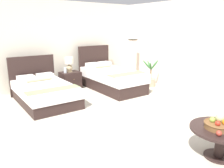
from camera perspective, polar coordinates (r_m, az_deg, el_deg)
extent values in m
cube|color=#BEB6A3|center=(5.02, 3.77, -8.37)|extent=(9.49, 10.33, 0.02)
cube|color=silver|center=(7.53, -13.07, 9.60)|extent=(9.49, 0.12, 2.69)
cube|color=silver|center=(7.15, 20.30, 8.85)|extent=(0.12, 5.93, 2.69)
cube|color=black|center=(6.08, -16.32, -3.39)|extent=(1.25, 1.99, 0.26)
cube|color=silver|center=(6.02, -16.48, -1.21)|extent=(1.29, 2.03, 0.22)
cube|color=black|center=(6.92, -19.34, 2.12)|extent=(1.28, 0.09, 1.11)
cube|color=silver|center=(6.58, -20.83, 1.36)|extent=(0.44, 0.31, 0.14)
cube|color=silver|center=(6.72, -16.48, 1.98)|extent=(0.44, 0.31, 0.14)
cylinder|color=beige|center=(6.42, -18.01, 1.34)|extent=(0.67, 0.17, 0.15)
cube|color=#859B66|center=(5.46, -14.59, -1.37)|extent=(1.27, 0.38, 0.01)
cube|color=black|center=(7.06, 0.14, -0.06)|extent=(1.13, 2.16, 0.34)
cube|color=silver|center=(6.99, 0.14, 2.38)|extent=(1.17, 2.20, 0.28)
cube|color=black|center=(7.86, -4.51, 4.92)|extent=(1.16, 0.09, 1.28)
cube|color=white|center=(7.49, -4.94, 4.76)|extent=(0.40, 0.31, 0.14)
cube|color=white|center=(7.73, -1.89, 5.12)|extent=(0.40, 0.31, 0.14)
cylinder|color=beige|center=(7.41, -2.40, 4.74)|extent=(0.60, 0.16, 0.15)
cube|color=#859B66|center=(6.40, 3.84, 2.56)|extent=(1.15, 0.39, 0.01)
cube|color=black|center=(7.25, -10.42, 0.91)|extent=(0.59, 0.48, 0.54)
sphere|color=tan|center=(7.01, -9.54, 1.17)|extent=(0.02, 0.02, 0.02)
cylinder|color=tan|center=(7.20, -10.59, 3.09)|extent=(0.17, 0.17, 0.02)
ellipsoid|color=tan|center=(7.18, -10.63, 3.97)|extent=(0.19, 0.19, 0.20)
cylinder|color=#99844C|center=(7.16, -10.68, 4.93)|extent=(0.02, 0.02, 0.04)
cylinder|color=beige|center=(7.14, -10.72, 5.86)|extent=(0.26, 0.26, 0.19)
cylinder|color=#B2BABF|center=(7.06, -11.68, 3.39)|extent=(0.09, 0.09, 0.16)
torus|color=#B2BABF|center=(7.05, -11.72, 4.08)|extent=(0.09, 0.09, 0.01)
cylinder|color=black|center=(3.95, 25.15, -16.12)|extent=(0.43, 0.43, 0.02)
cylinder|color=black|center=(3.86, 25.49, -13.45)|extent=(0.14, 0.14, 0.44)
cylinder|color=black|center=(3.76, 25.88, -10.24)|extent=(0.91, 0.91, 0.04)
cylinder|color=brown|center=(3.71, 25.16, -9.51)|extent=(0.39, 0.39, 0.08)
torus|color=brown|center=(3.69, 25.22, -8.93)|extent=(0.41, 0.41, 0.02)
sphere|color=#C4C38B|center=(3.75, 25.52, -7.66)|extent=(0.13, 0.13, 0.13)
sphere|color=#8EB445|center=(3.69, 23.94, -8.22)|extent=(0.08, 0.08, 0.08)
sphere|color=red|center=(3.60, 25.06, -8.95)|extent=(0.07, 0.07, 0.07)
sphere|color=#B43A2C|center=(3.47, 25.32, -11.16)|extent=(0.08, 0.08, 0.08)
cube|color=black|center=(8.38, 5.09, 1.13)|extent=(0.24, 0.24, 0.03)
cube|color=#F6DCC9|center=(8.24, 5.20, 6.05)|extent=(0.20, 0.20, 1.42)
cube|color=black|center=(8.17, 5.31, 11.07)|extent=(0.24, 0.24, 0.02)
cylinder|color=gray|center=(7.54, 9.64, 0.40)|extent=(0.32, 0.32, 0.26)
cylinder|color=brown|center=(7.48, 9.73, 2.50)|extent=(0.04, 0.04, 0.30)
ellipsoid|color=#3E783E|center=(7.52, 10.66, 4.81)|extent=(0.33, 0.09, 0.33)
ellipsoid|color=#3E783E|center=(7.55, 9.37, 4.75)|extent=(0.15, 0.31, 0.31)
ellipsoid|color=#3E783E|center=(7.38, 8.80, 4.75)|extent=(0.30, 0.20, 0.36)
ellipsoid|color=#3E783E|center=(7.33, 9.67, 4.45)|extent=(0.22, 0.17, 0.30)
ellipsoid|color=#3E783E|center=(7.36, 10.62, 4.72)|extent=(0.11, 0.28, 0.36)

